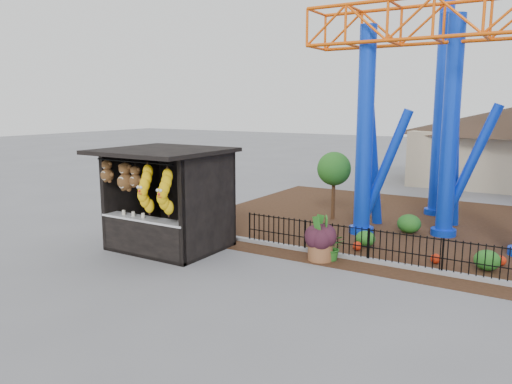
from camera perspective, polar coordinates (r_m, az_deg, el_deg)
The scene contains 10 objects.
ground at distance 13.33m, azimuth -3.31°, elevation -9.47°, with size 120.00×120.00×0.00m, color slate.
mulch_bed at distance 19.09m, azimuth 21.07°, elevation -4.12°, with size 18.00×12.00×0.02m, color #331E11.
curb at distance 14.36m, azimuth 17.28°, elevation -8.23°, with size 18.00×0.18×0.12m, color gray.
prize_booth at distance 15.43m, azimuth -10.56°, elevation -1.05°, with size 3.50×3.40×3.12m.
picket_fence at distance 14.05m, azimuth 20.95°, elevation -6.97°, with size 12.20×0.06×1.00m, color black, non-canonical shape.
roller_coaster at distance 18.74m, azimuth 25.95°, elevation 15.16°, with size 11.00×6.37×10.82m.
terracotta_planter at distance 14.55m, azimuth 7.35°, elevation -6.64°, with size 0.72×0.72×0.59m, color brown.
planter_foliage at distance 14.39m, azimuth 7.41°, elevation -4.28°, with size 0.70×0.70×0.64m, color #31131E.
potted_plant at distance 14.56m, azimuth 8.70°, elevation -6.24°, with size 0.72×0.62×0.80m, color #184E17.
landscaping at distance 16.51m, azimuth 21.36°, elevation -5.29°, with size 7.13×3.92×0.65m.
Camera 1 is at (7.23, -10.28, 4.44)m, focal length 35.00 mm.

